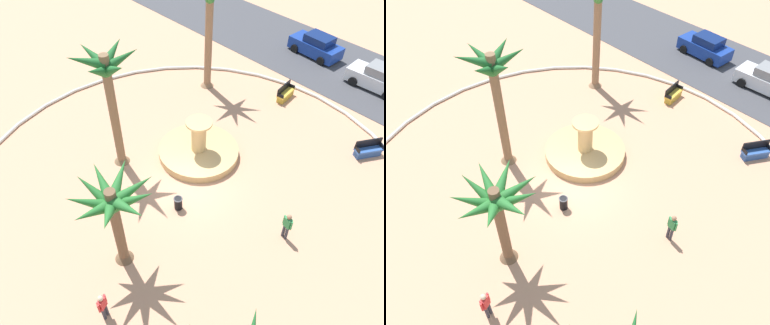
% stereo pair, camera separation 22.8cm
% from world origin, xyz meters
% --- Properties ---
extents(ground_plane, '(80.00, 80.00, 0.00)m').
position_xyz_m(ground_plane, '(0.00, 0.00, 0.00)').
color(ground_plane, tan).
extents(plaza_curb, '(23.56, 23.56, 0.20)m').
position_xyz_m(plaza_curb, '(0.00, 0.00, 0.10)').
color(plaza_curb, silver).
rests_on(plaza_curb, ground).
extents(street_asphalt, '(48.00, 8.00, 0.03)m').
position_xyz_m(street_asphalt, '(0.00, 16.18, 0.01)').
color(street_asphalt, '#424247').
rests_on(street_asphalt, ground).
extents(fountain, '(4.50, 4.50, 2.36)m').
position_xyz_m(fountain, '(-1.39, 2.00, 0.33)').
color(fountain, tan).
rests_on(fountain, ground).
extents(palm_tree_near_fountain, '(3.31, 3.20, 6.83)m').
position_xyz_m(palm_tree_near_fountain, '(-3.91, -1.52, 4.95)').
color(palm_tree_near_fountain, brown).
rests_on(palm_tree_near_fountain, ground).
extents(palm_tree_by_curb, '(3.53, 3.54, 7.17)m').
position_xyz_m(palm_tree_by_curb, '(-6.10, 7.24, 5.26)').
color(palm_tree_by_curb, '#8E6B4C').
rests_on(palm_tree_by_curb, ground).
extents(palm_tree_mid_plaza, '(3.61, 3.56, 4.79)m').
position_xyz_m(palm_tree_mid_plaza, '(1.27, -5.02, 3.69)').
color(palm_tree_mid_plaza, brown).
rests_on(palm_tree_mid_plaza, ground).
extents(bench_east, '(1.23, 1.64, 1.00)m').
position_xyz_m(bench_east, '(5.09, 9.01, 0.35)').
color(bench_east, '#335BA8').
rests_on(bench_east, ground).
extents(bench_west, '(0.72, 1.66, 1.00)m').
position_xyz_m(bench_west, '(-1.48, 10.00, 0.35)').
color(bench_west, gold).
rests_on(bench_west, ground).
extents(trash_bin, '(0.46, 0.46, 0.73)m').
position_xyz_m(trash_bin, '(0.75, -1.39, 0.39)').
color(trash_bin, black).
rests_on(trash_bin, ground).
extents(person_cyclist_helmet, '(0.33, 0.49, 1.62)m').
position_xyz_m(person_cyclist_helmet, '(2.92, -7.08, 0.90)').
color(person_cyclist_helmet, '#33333D').
rests_on(person_cyclist_helmet, ground).
extents(person_cyclist_photo, '(0.53, 0.24, 1.62)m').
position_xyz_m(person_cyclist_photo, '(5.36, 1.11, 0.90)').
color(person_cyclist_photo, '#33333D').
rests_on(person_cyclist_photo, ground).
extents(parked_car_leftmost, '(4.08, 2.08, 1.67)m').
position_xyz_m(parked_car_leftmost, '(-3.51, 16.34, 0.78)').
color(parked_car_leftmost, navy).
rests_on(parked_car_leftmost, ground).
extents(parked_car_second, '(4.06, 2.03, 1.67)m').
position_xyz_m(parked_car_second, '(1.99, 15.63, 0.78)').
color(parked_car_second, silver).
rests_on(parked_car_second, ground).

